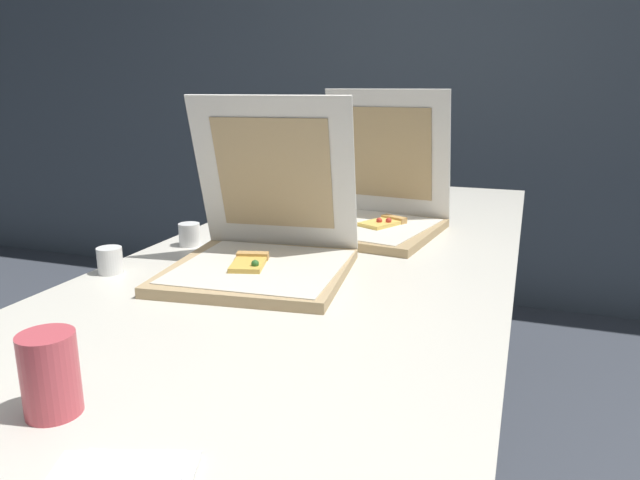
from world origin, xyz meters
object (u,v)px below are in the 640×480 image
Objects in this scene: pizza_box_middle at (371,211)px; cup_white_near_center at (189,234)px; pizza_box_front at (262,248)px; cup_printed_front at (50,374)px; cup_white_far at (311,204)px; cup_white_mid at (242,224)px; cup_white_near_left at (110,260)px; table at (333,267)px.

pizza_box_middle is 0.49m from cup_white_near_center.
pizza_box_front is 3.90× the size of cup_printed_front.
cup_white_far is 1.21m from cup_printed_front.
pizza_box_middle is 3.93× the size of cup_printed_front.
cup_white_mid and cup_white_far have the same top height.
cup_white_near_left is at bearing -98.69° from cup_white_near_center.
cup_white_far is (-0.11, 0.60, -0.03)m from pizza_box_front.
cup_white_mid is (-0.32, -0.15, -0.03)m from pizza_box_middle.
pizza_box_front is 0.33m from cup_white_near_left.
table is at bearing 15.89° from cup_white_near_center.
cup_white_far is at bearing 153.03° from pizza_box_middle.
table is 5.02× the size of pizza_box_front.
pizza_box_middle is 7.28× the size of cup_white_near_left.
table is 36.26× the size of cup_white_far.
table is 36.26× the size of cup_white_near_left.
cup_white_mid is 0.33m from cup_white_far.
pizza_box_front is 7.22× the size of cup_white_near_center.
cup_white_far reaches higher than table.
pizza_box_middle reaches higher than cup_white_near_center.
cup_white_mid is at bearing 169.42° from table.
cup_white_far is (0.08, 0.31, 0.00)m from cup_white_mid.
cup_white_near_center is (-0.39, -0.30, -0.03)m from pizza_box_middle.
cup_printed_front reaches higher than table.
pizza_box_front reaches higher than cup_printed_front.
cup_printed_front reaches higher than cup_white_near_center.
cup_white_mid is (0.11, 0.41, 0.00)m from cup_white_near_left.
cup_white_mid is at bearing 117.35° from pizza_box_front.
cup_white_far is 0.54× the size of cup_printed_front.
cup_printed_front is at bearing -57.95° from cup_white_near_left.
pizza_box_front reaches higher than cup_white_mid.
pizza_box_middle is at bearing 25.38° from cup_white_mid.
cup_printed_front is (-0.08, -0.84, 0.10)m from table.
cup_white_near_left is (-0.39, -0.35, 0.08)m from table.
cup_white_mid is (0.07, 0.15, 0.00)m from cup_white_near_center.
pizza_box_front is (-0.08, -0.24, 0.10)m from table.
cup_white_near_left is 1.00× the size of cup_white_far.
cup_white_near_center is 1.00× the size of cup_white_far.
cup_white_near_left is 0.42m from cup_white_mid.
table is 0.53m from cup_white_near_left.
cup_white_mid is at bearing 65.26° from cup_white_near_center.
table is 0.85m from cup_printed_front.
cup_white_far is at bearing 118.16° from table.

